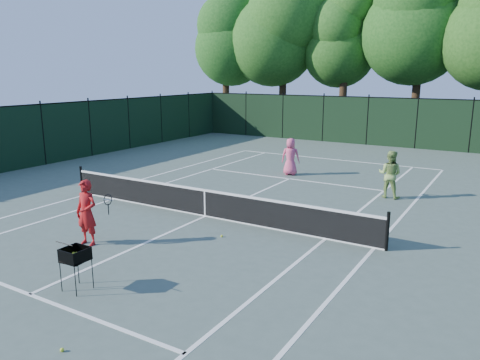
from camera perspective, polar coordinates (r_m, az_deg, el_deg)
The scene contains 21 objects.
ground at distance 15.26m, azimuth -4.27°, elevation -4.44°, with size 90.00×90.00×0.00m, color #49584F.
sideline_doubles_left at distance 18.86m, azimuth -18.01°, elevation -1.64°, with size 0.10×23.77×0.01m, color white.
sideline_doubles_right at distance 13.04m, azimuth 16.03°, elevation -8.00°, with size 0.10×23.77×0.01m, color white.
sideline_singles_left at distance 17.87m, azimuth -15.12°, elevation -2.25°, with size 0.10×23.77×0.01m, color white.
sideline_singles_right at distance 13.42m, azimuth 10.35°, elevation -7.09°, with size 0.10×23.77×0.01m, color white.
baseline_far at distance 25.61m, azimuth 11.27°, elevation 2.49°, with size 10.97×0.10×0.01m, color white.
service_line_near at distance 11.05m, azimuth -24.28°, elevation -12.60°, with size 8.23×0.10×0.01m, color white.
service_line_far at distance 20.63m, azimuth 6.04°, elevation 0.15°, with size 8.23×0.10×0.01m, color white.
center_service_line at distance 15.26m, azimuth -4.27°, elevation -4.43°, with size 0.10×12.80×0.01m, color white.
tennis_net at distance 15.13m, azimuth -4.30°, elevation -2.71°, with size 11.69×0.09×1.06m.
fence_far at distance 31.18m, azimuth 15.28°, elevation 6.91°, with size 24.00×0.05×3.00m, color black.
tree_0 at distance 39.82m, azimuth -1.78°, elevation 18.17°, with size 6.40×6.40×13.14m.
tree_1 at distance 37.87m, azimuth 5.40°, elevation 19.20°, with size 6.80×6.80×13.98m.
tree_2 at distance 35.69m, azimuth 12.83°, elevation 17.78°, with size 6.00×6.00×12.40m.
tree_3 at distance 35.04m, azimuth 21.45°, elevation 19.43°, with size 7.00×7.00×14.45m.
coach at distance 13.21m, azimuth -18.18°, elevation -3.80°, with size 0.91×0.69×1.78m.
player_pink at distance 21.29m, azimuth 6.18°, elevation 2.86°, with size 0.94×0.75×1.68m.
player_green at distance 18.15m, azimuth 17.80°, elevation 0.68°, with size 0.89×0.70×1.77m.
ball_hopper at distance 10.60m, azimuth -19.46°, elevation -8.61°, with size 0.55×0.55×0.95m.
loose_ball_near_cart at distance 8.84m, azimuth -20.87°, elevation -18.78°, with size 0.07×0.07×0.07m, color #D0E82F.
loose_ball_midcourt at distance 13.36m, azimuth -2.24°, elevation -6.83°, with size 0.07×0.07×0.07m, color #D5E72F.
Camera 1 is at (8.46, -11.85, 4.56)m, focal length 35.00 mm.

